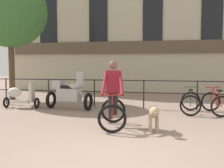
# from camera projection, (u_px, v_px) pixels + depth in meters

# --- Properties ---
(ground_plane) EXTENTS (60.00, 60.00, 0.00)m
(ground_plane) POSITION_uv_depth(u_px,v_px,m) (118.00, 156.00, 4.54)
(ground_plane) COLOR gray
(canal_railing) EXTENTS (15.05, 0.05, 1.05)m
(canal_railing) POSITION_uv_depth(u_px,v_px,m) (144.00, 89.00, 9.56)
(canal_railing) COLOR #232326
(canal_railing) RESTS_ON ground_plane
(building_facade) EXTENTS (18.00, 0.72, 9.67)m
(building_facade) POSITION_uv_depth(u_px,v_px,m) (153.00, 8.00, 14.92)
(building_facade) COLOR #BCB299
(building_facade) RESTS_ON ground_plane
(cyclist_with_bike) EXTENTS (0.87, 1.27, 1.70)m
(cyclist_with_bike) POSITION_uv_depth(u_px,v_px,m) (113.00, 97.00, 6.74)
(cyclist_with_bike) COLOR black
(cyclist_with_bike) RESTS_ON ground_plane
(dog) EXTENTS (0.31, 0.94, 0.64)m
(dog) POSITION_uv_depth(u_px,v_px,m) (154.00, 113.00, 6.22)
(dog) COLOR tan
(dog) RESTS_ON ground_plane
(parked_motorcycle) EXTENTS (1.70, 0.85, 1.35)m
(parked_motorcycle) POSITION_uv_depth(u_px,v_px,m) (69.00, 94.00, 9.38)
(parked_motorcycle) COLOR black
(parked_motorcycle) RESTS_ON ground_plane
(parked_bicycle_near_lamp) EXTENTS (0.76, 1.16, 0.86)m
(parked_bicycle_near_lamp) POSITION_uv_depth(u_px,v_px,m) (191.00, 102.00, 8.62)
(parked_bicycle_near_lamp) COLOR black
(parked_bicycle_near_lamp) RESTS_ON ground_plane
(parked_bicycle_mid_left) EXTENTS (0.81, 1.19, 0.86)m
(parked_bicycle_mid_left) POSITION_uv_depth(u_px,v_px,m) (216.00, 103.00, 8.46)
(parked_bicycle_mid_left) COLOR black
(parked_bicycle_mid_left) RESTS_ON ground_plane
(parked_scooter) EXTENTS (1.30, 0.47, 0.96)m
(parked_scooter) POSITION_uv_depth(u_px,v_px,m) (20.00, 96.00, 9.64)
(parked_scooter) COLOR black
(parked_scooter) RESTS_ON ground_plane
(tree_canalside_left) EXTENTS (3.30, 3.30, 5.68)m
(tree_canalside_left) POSITION_uv_depth(u_px,v_px,m) (10.00, 11.00, 11.79)
(tree_canalside_left) COLOR brown
(tree_canalside_left) RESTS_ON ground_plane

